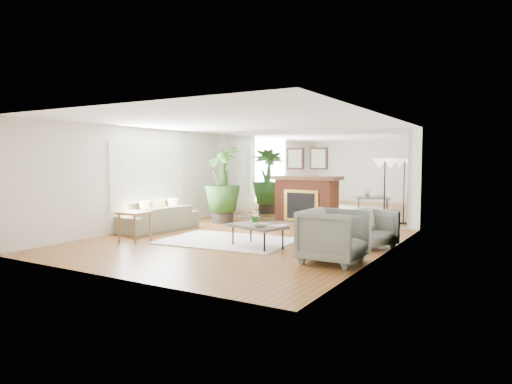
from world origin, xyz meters
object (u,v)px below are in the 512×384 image
Objects in this scene: armchair_back at (370,228)px; side_table at (135,216)px; fireplace at (304,199)px; sofa at (159,218)px; potted_ficus at (222,182)px; coffee_table at (257,227)px; armchair_front at (333,236)px; floor_lamp at (385,170)px.

side_table is (-4.44, -1.87, 0.16)m from armchair_back.
armchair_back is at bearing -44.82° from fireplace.
sofa is 2.20m from potted_ficus.
armchair_front reaches higher than coffee_table.
fireplace is 0.99× the size of potted_ficus.
armchair_back is at bearing -3.82° from armchair_front.
armchair_back is 4.82m from side_table.
potted_ficus is 4.36m from floor_lamp.
fireplace is 3.95m from sofa.
fireplace is 2.66m from floor_lamp.
potted_ficus is at bearing 135.16° from coffee_table.
potted_ficus is at bearing 55.82° from armchair_front.
coffee_table is at bearing -44.84° from potted_ficus.
armchair_back is (5.05, 0.49, 0.08)m from sofa.
armchair_front is at bearing -156.45° from armchair_back.
armchair_front is at bearing -15.46° from coffee_table.
fireplace is 1.17× the size of floor_lamp.
potted_ficus is (0.51, 1.98, 0.81)m from sofa.
armchair_front is (2.46, -4.21, -0.21)m from fireplace.
armchair_front is 4.30m from side_table.
fireplace is 3.81m from coffee_table.
side_table is at bearing -139.14° from floor_lamp.
potted_ficus is (-2.66, 2.64, 0.69)m from coffee_table.
floor_lamp is (4.84, 2.28, 1.20)m from sofa.
armchair_front is (1.75, -0.48, 0.04)m from coffee_table.
armchair_front is 1.56× the size of side_table.
fireplace is at bearing 29.26° from potted_ficus.
fireplace reaches higher than armchair_back.
sofa is (-3.16, 0.66, -0.12)m from coffee_table.
armchair_back is 0.83× the size of armchair_front.
floor_lamp is at bearing 40.86° from side_table.
armchair_front reaches higher than side_table.
fireplace is at bearing 100.81° from coffee_table.
potted_ficus is (-4.54, 1.49, 0.73)m from armchair_back.
armchair_back reaches higher than coffee_table.
potted_ficus reaches higher than side_table.
coffee_table is 2.21m from armchair_back.
sofa is 5.04m from armchair_front.
fireplace is 2.27m from potted_ficus.
potted_ficus is (-0.10, 3.37, 0.57)m from side_table.
side_table is at bearing 94.44° from armchair_front.
armchair_back is 1.64m from armchair_front.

